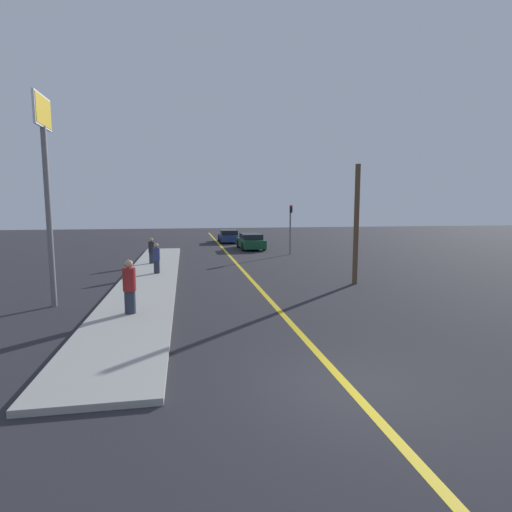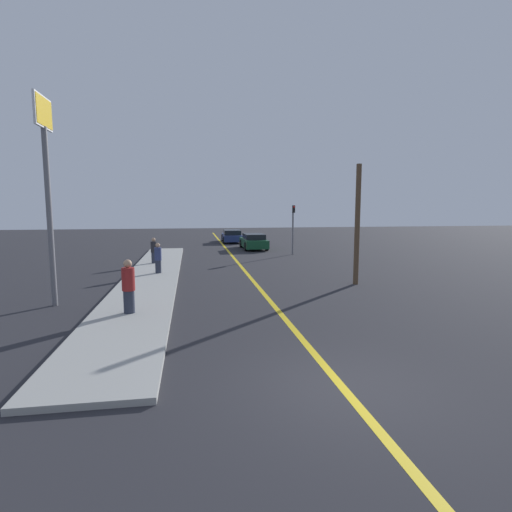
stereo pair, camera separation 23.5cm
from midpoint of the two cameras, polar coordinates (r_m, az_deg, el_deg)
ground_plane at (r=8.62m, az=12.63°, el=-18.16°), size 120.00×120.00×0.00m
road_center_line at (r=25.61m, az=-3.05°, el=-1.08°), size 0.20×60.00×0.01m
sidewalk_left at (r=20.96m, az=-15.16°, el=-2.96°), size 2.65×26.79×0.15m
car_near_right_lane at (r=34.19m, az=-0.96°, el=2.10°), size 2.01×4.65×1.32m
car_ahead_center at (r=40.81m, az=-4.11°, el=2.85°), size 2.08×4.72×1.26m
pedestrian_near_curb at (r=13.77m, az=-18.09°, el=-4.23°), size 0.42×0.42×1.78m
pedestrian_mid_group at (r=21.61m, az=-14.33°, el=-0.32°), size 0.37×0.37×1.59m
pedestrian_far_standing at (r=25.45m, az=-14.95°, el=0.74°), size 0.37×0.37×1.58m
traffic_light at (r=30.27m, az=4.72°, el=4.55°), size 0.18×0.40×3.72m
roadside_sign at (r=16.28m, az=-28.28°, el=12.13°), size 0.20×1.64×7.48m
utility_pole at (r=19.16m, az=13.80°, el=4.32°), size 0.24×0.24×5.57m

